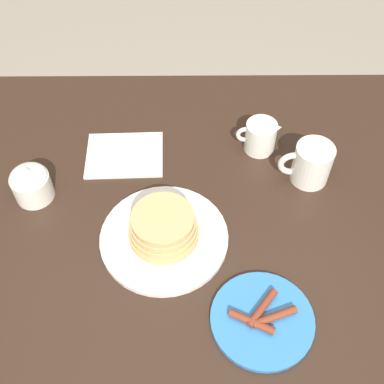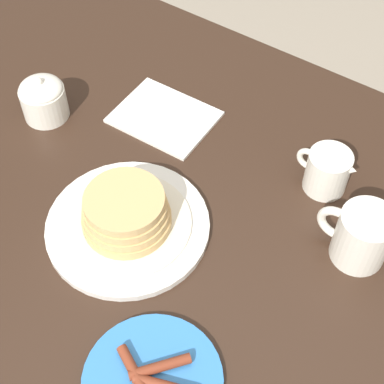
% 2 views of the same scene
% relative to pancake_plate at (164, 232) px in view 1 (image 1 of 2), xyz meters
% --- Properties ---
extents(ground_plane, '(8.00, 8.00, 0.00)m').
position_rel_pancake_plate_xyz_m(ground_plane, '(-0.05, -0.02, -0.79)').
color(ground_plane, gray).
extents(dining_table, '(1.59, 0.98, 0.77)m').
position_rel_pancake_plate_xyz_m(dining_table, '(-0.05, -0.02, -0.13)').
color(dining_table, '#332116').
rests_on(dining_table, ground_plane).
extents(pancake_plate, '(0.25, 0.25, 0.08)m').
position_rel_pancake_plate_xyz_m(pancake_plate, '(0.00, 0.00, 0.00)').
color(pancake_plate, white).
rests_on(pancake_plate, dining_table).
extents(side_plate_bacon, '(0.18, 0.18, 0.02)m').
position_rel_pancake_plate_xyz_m(side_plate_bacon, '(-0.18, 0.17, -0.02)').
color(side_plate_bacon, '#337AC6').
rests_on(side_plate_bacon, dining_table).
extents(coffee_mug, '(0.11, 0.08, 0.09)m').
position_rel_pancake_plate_xyz_m(coffee_mug, '(-0.30, -0.16, 0.02)').
color(coffee_mug, silver).
rests_on(coffee_mug, dining_table).
extents(creamer_pitcher, '(0.10, 0.07, 0.08)m').
position_rel_pancake_plate_xyz_m(creamer_pitcher, '(-0.21, -0.25, 0.01)').
color(creamer_pitcher, silver).
rests_on(creamer_pitcher, dining_table).
extents(sugar_bowl, '(0.08, 0.08, 0.08)m').
position_rel_pancake_plate_xyz_m(sugar_bowl, '(0.27, -0.11, 0.01)').
color(sugar_bowl, silver).
rests_on(sugar_bowl, dining_table).
extents(napkin, '(0.17, 0.14, 0.01)m').
position_rel_pancake_plate_xyz_m(napkin, '(0.10, -0.22, -0.02)').
color(napkin, silver).
rests_on(napkin, dining_table).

